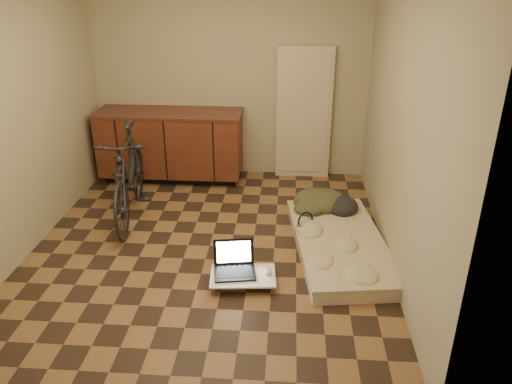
# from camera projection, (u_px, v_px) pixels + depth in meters

# --- Properties ---
(room_shell) EXTENTS (3.50, 4.00, 2.60)m
(room_shell) POSITION_uv_depth(u_px,v_px,m) (204.00, 122.00, 4.50)
(room_shell) COLOR brown
(room_shell) RESTS_ON ground
(cabinets) EXTENTS (1.84, 0.62, 0.91)m
(cabinets) POSITION_uv_depth(u_px,v_px,m) (171.00, 145.00, 6.44)
(cabinets) COLOR black
(cabinets) RESTS_ON ground
(appliance_panel) EXTENTS (0.70, 0.10, 1.70)m
(appliance_panel) POSITION_uv_depth(u_px,v_px,m) (304.00, 114.00, 6.39)
(appliance_panel) COLOR beige
(appliance_panel) RESTS_ON ground
(bicycle) EXTENTS (0.74, 1.79, 1.13)m
(bicycle) POSITION_uv_depth(u_px,v_px,m) (128.00, 170.00, 5.41)
(bicycle) COLOR black
(bicycle) RESTS_ON ground
(futon) EXTENTS (1.06, 1.84, 0.15)m
(futon) POSITION_uv_depth(u_px,v_px,m) (339.00, 244.00, 4.93)
(futon) COLOR beige
(futon) RESTS_ON ground
(clothing_pile) EXTENTS (0.69, 0.60, 0.25)m
(clothing_pile) POSITION_uv_depth(u_px,v_px,m) (326.00, 196.00, 5.48)
(clothing_pile) COLOR #383D24
(clothing_pile) RESTS_ON futon
(headphones) EXTENTS (0.31, 0.30, 0.15)m
(headphones) POSITION_uv_depth(u_px,v_px,m) (306.00, 221.00, 5.06)
(headphones) COLOR black
(headphones) RESTS_ON futon
(lap_desk) EXTENTS (0.61, 0.42, 0.10)m
(lap_desk) POSITION_uv_depth(u_px,v_px,m) (243.00, 276.00, 4.41)
(lap_desk) COLOR brown
(lap_desk) RESTS_ON ground
(laptop) EXTENTS (0.41, 0.38, 0.25)m
(laptop) POSITION_uv_depth(u_px,v_px,m) (234.00, 266.00, 4.45)
(laptop) COLOR black
(laptop) RESTS_ON lap_desk
(mouse) EXTENTS (0.08, 0.12, 0.04)m
(mouse) POSITION_uv_depth(u_px,v_px,m) (268.00, 271.00, 4.43)
(mouse) COLOR silver
(mouse) RESTS_ON lap_desk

